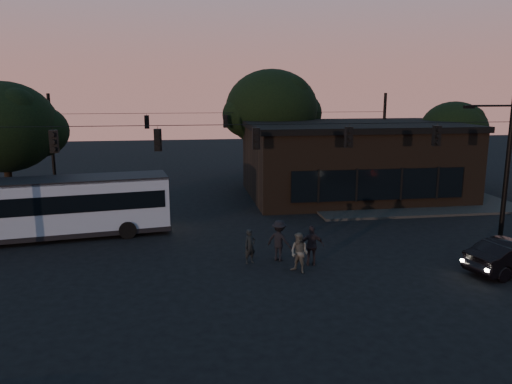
{
  "coord_description": "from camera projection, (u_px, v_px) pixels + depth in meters",
  "views": [
    {
      "loc": [
        -3.46,
        -19.0,
        7.82
      ],
      "look_at": [
        0.0,
        4.0,
        3.0
      ],
      "focal_mm": 35.0,
      "sensor_mm": 36.0,
      "label": 1
    }
  ],
  "objects": [
    {
      "name": "pedestrian_b",
      "position": [
        299.0,
        253.0,
        21.51
      ],
      "size": [
        1.08,
        1.08,
        1.76
      ],
      "primitive_type": "imported",
      "rotation": [
        0.0,
        0.0,
        -0.79
      ],
      "color": "#3F403A",
      "rests_on": "ground"
    },
    {
      "name": "tree_left",
      "position": [
        3.0,
        127.0,
        29.91
      ],
      "size": [
        6.4,
        6.4,
        8.3
      ],
      "color": "black",
      "rests_on": "ground"
    },
    {
      "name": "sidewalk_far_left",
      "position": [
        17.0,
        212.0,
        31.99
      ],
      "size": [
        14.0,
        10.0,
        0.15
      ],
      "primitive_type": "cube",
      "color": "black",
      "rests_on": "ground"
    },
    {
      "name": "sidewalk_far_right",
      "position": [
        400.0,
        199.0,
        35.77
      ],
      "size": [
        14.0,
        10.0,
        0.15
      ],
      "primitive_type": "cube",
      "color": "black",
      "rests_on": "ground"
    },
    {
      "name": "building",
      "position": [
        353.0,
        160.0,
        36.71
      ],
      "size": [
        15.4,
        10.41,
        5.4
      ],
      "color": "black",
      "rests_on": "ground"
    },
    {
      "name": "tree_right",
      "position": [
        454.0,
        130.0,
        39.59
      ],
      "size": [
        5.2,
        5.2,
        6.86
      ],
      "color": "black",
      "rests_on": "ground"
    },
    {
      "name": "pedestrian_d",
      "position": [
        279.0,
        240.0,
        23.01
      ],
      "size": [
        1.41,
        1.34,
        1.92
      ],
      "primitive_type": "imported",
      "rotation": [
        0.0,
        0.0,
        2.45
      ],
      "color": "black",
      "rests_on": "ground"
    },
    {
      "name": "pedestrian_c",
      "position": [
        312.0,
        245.0,
        22.39
      ],
      "size": [
        1.13,
        0.6,
        1.85
      ],
      "primitive_type": "imported",
      "rotation": [
        0.0,
        0.0,
        3.0
      ],
      "color": "black",
      "rests_on": "ground"
    },
    {
      "name": "signal_rig_near",
      "position": [
        256.0,
        162.0,
        23.46
      ],
      "size": [
        26.24,
        0.3,
        7.5
      ],
      "color": "black",
      "rests_on": "ground"
    },
    {
      "name": "ground",
      "position": [
        270.0,
        283.0,
        20.49
      ],
      "size": [
        120.0,
        120.0,
        0.0
      ],
      "primitive_type": "plane",
      "color": "black",
      "rests_on": "ground"
    },
    {
      "name": "bus",
      "position": [
        59.0,
        205.0,
        26.42
      ],
      "size": [
        11.65,
        4.32,
        3.2
      ],
      "rotation": [
        0.0,
        0.0,
        0.15
      ],
      "color": "gray",
      "rests_on": "ground"
    },
    {
      "name": "signal_rig_far",
      "position": [
        226.0,
        136.0,
        39.0
      ],
      "size": [
        26.24,
        0.3,
        7.5
      ],
      "color": "black",
      "rests_on": "ground"
    },
    {
      "name": "pedestrian_a",
      "position": [
        250.0,
        246.0,
        22.67
      ],
      "size": [
        0.69,
        0.59,
        1.59
      ],
      "primitive_type": "imported",
      "rotation": [
        0.0,
        0.0,
        0.44
      ],
      "color": "black",
      "rests_on": "ground"
    },
    {
      "name": "tree_behind",
      "position": [
        272.0,
        109.0,
        41.11
      ],
      "size": [
        7.6,
        7.6,
        9.43
      ],
      "color": "black",
      "rests_on": "ground"
    }
  ]
}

